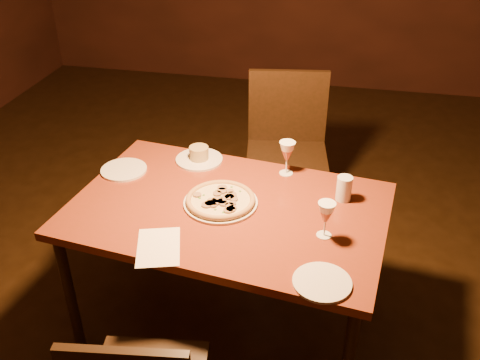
# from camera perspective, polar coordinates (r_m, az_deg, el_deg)

# --- Properties ---
(floor) EXTENTS (7.00, 7.00, 0.00)m
(floor) POSITION_cam_1_polar(r_m,az_deg,el_deg) (2.74, 4.46, -17.28)
(floor) COLOR black
(floor) RESTS_ON ground
(dining_table) EXTENTS (1.46, 1.04, 0.73)m
(dining_table) POSITION_cam_1_polar(r_m,az_deg,el_deg) (2.38, -1.30, -4.13)
(dining_table) COLOR maroon
(dining_table) RESTS_ON floor
(chair_far) EXTENTS (0.54, 0.54, 0.98)m
(chair_far) POSITION_cam_1_polar(r_m,az_deg,el_deg) (3.22, 5.01, 3.53)
(chair_far) COLOR black
(chair_far) RESTS_ON floor
(pizza_plate) EXTENTS (0.33, 0.33, 0.04)m
(pizza_plate) POSITION_cam_1_polar(r_m,az_deg,el_deg) (2.35, -2.09, -2.17)
(pizza_plate) COLOR silver
(pizza_plate) RESTS_ON dining_table
(ramekin_saucer) EXTENTS (0.24, 0.24, 0.08)m
(ramekin_saucer) POSITION_cam_1_polar(r_m,az_deg,el_deg) (2.69, -4.39, 2.56)
(ramekin_saucer) COLOR silver
(ramekin_saucer) RESTS_ON dining_table
(wine_glass_far) EXTENTS (0.08, 0.08, 0.17)m
(wine_glass_far) POSITION_cam_1_polar(r_m,az_deg,el_deg) (2.55, 5.01, 2.35)
(wine_glass_far) COLOR #AB5E47
(wine_glass_far) RESTS_ON dining_table
(wine_glass_right) EXTENTS (0.07, 0.07, 0.16)m
(wine_glass_right) POSITION_cam_1_polar(r_m,az_deg,el_deg) (2.16, 9.11, -4.19)
(wine_glass_right) COLOR #AB5E47
(wine_glass_right) RESTS_ON dining_table
(water_tumbler) EXTENTS (0.07, 0.07, 0.11)m
(water_tumbler) POSITION_cam_1_polar(r_m,az_deg,el_deg) (2.41, 11.04, -0.88)
(water_tumbler) COLOR silver
(water_tumbler) RESTS_ON dining_table
(side_plate_left) EXTENTS (0.22, 0.22, 0.01)m
(side_plate_left) POSITION_cam_1_polar(r_m,az_deg,el_deg) (2.67, -12.28, 1.08)
(side_plate_left) COLOR silver
(side_plate_left) RESTS_ON dining_table
(side_plate_near) EXTENTS (0.21, 0.21, 0.01)m
(side_plate_near) POSITION_cam_1_polar(r_m,az_deg,el_deg) (1.98, 8.74, -10.73)
(side_plate_near) COLOR silver
(side_plate_near) RESTS_ON dining_table
(menu_card) EXTENTS (0.23, 0.28, 0.00)m
(menu_card) POSITION_cam_1_polar(r_m,az_deg,el_deg) (2.14, -8.69, -7.07)
(menu_card) COLOR white
(menu_card) RESTS_ON dining_table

